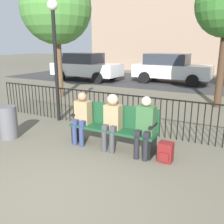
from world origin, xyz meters
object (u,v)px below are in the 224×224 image
object	(u,v)px
lamp_post	(55,42)
seated_person_1	(112,119)
seated_person_0	(82,115)
trash_bin	(8,122)
seated_person_2	(145,124)
park_bench	(114,125)
backpack	(166,152)
parked_car_1	(85,66)
tree_0	(56,9)
parked_car_0	(171,68)

from	to	relation	value
lamp_post	seated_person_1	bearing A→B (deg)	-25.16
seated_person_0	trash_bin	xyz separation A→B (m)	(-1.70, -0.56, -0.26)
seated_person_2	park_bench	bearing A→B (deg)	170.08
park_bench	backpack	bearing A→B (deg)	-7.54
lamp_post	parked_car_1	bearing A→B (deg)	118.65
park_bench	seated_person_2	size ratio (longest dim) A/B	1.58
park_bench	seated_person_1	size ratio (longest dim) A/B	1.61
seated_person_2	tree_0	world-z (taller)	tree_0
tree_0	seated_person_1	bearing A→B (deg)	-40.28
backpack	seated_person_1	bearing A→B (deg)	178.74
seated_person_2	trash_bin	xyz separation A→B (m)	(-3.16, -0.56, -0.28)
seated_person_1	parked_car_1	world-z (taller)	parked_car_1
backpack	seated_person_0	bearing A→B (deg)	179.30
seated_person_1	seated_person_2	xyz separation A→B (m)	(0.72, 0.00, -0.01)
seated_person_2	backpack	bearing A→B (deg)	-3.46
park_bench	backpack	world-z (taller)	park_bench
seated_person_0	tree_0	bearing A→B (deg)	134.49
seated_person_2	parked_car_1	distance (m)	10.86
seated_person_1	trash_bin	xyz separation A→B (m)	(-2.45, -0.56, -0.29)
tree_0	trash_bin	distance (m)	5.68
tree_0	parked_car_1	world-z (taller)	tree_0
seated_person_2	parked_car_0	bearing A→B (deg)	102.61
parked_car_0	trash_bin	xyz separation A→B (m)	(-1.00, -10.25, -0.46)
seated_person_1	parked_car_1	bearing A→B (deg)	127.05
tree_0	park_bench	bearing A→B (deg)	-39.45
seated_person_2	parked_car_1	bearing A→B (deg)	130.07
seated_person_1	seated_person_2	world-z (taller)	seated_person_2
tree_0	parked_car_0	distance (m)	7.13
seated_person_2	backpack	xyz separation A→B (m)	(0.44, -0.03, -0.48)
lamp_post	parked_car_0	world-z (taller)	lamp_post
tree_0	lamp_post	distance (m)	3.64
parked_car_0	tree_0	bearing A→B (deg)	-116.88
seated_person_0	lamp_post	bearing A→B (deg)	145.36
parked_car_0	seated_person_0	bearing A→B (deg)	-85.82
seated_person_2	backpack	size ratio (longest dim) A/B	3.17
park_bench	tree_0	bearing A→B (deg)	140.55
seated_person_1	seated_person_0	bearing A→B (deg)	-179.84
park_bench	tree_0	world-z (taller)	tree_0
park_bench	seated_person_1	xyz separation A→B (m)	(0.03, -0.13, 0.17)
seated_person_2	lamp_post	distance (m)	3.58
backpack	park_bench	bearing A→B (deg)	172.46
seated_person_2	trash_bin	distance (m)	3.23
backpack	parked_car_0	world-z (taller)	parked_car_0
park_bench	seated_person_0	bearing A→B (deg)	-169.47
seated_person_0	lamp_post	distance (m)	2.47
park_bench	parked_car_1	xyz separation A→B (m)	(-6.25, 8.18, 0.34)
park_bench	trash_bin	bearing A→B (deg)	-164.11
park_bench	seated_person_0	xyz separation A→B (m)	(-0.72, -0.13, 0.14)
seated_person_0	tree_0	world-z (taller)	tree_0
seated_person_1	trash_bin	distance (m)	2.53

